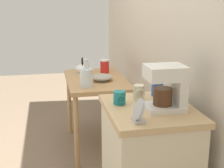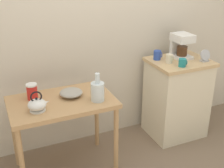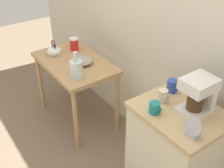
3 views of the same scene
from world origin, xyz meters
name	(u,v)px [view 2 (image 2 of 3)]	position (x,y,z in m)	size (l,w,h in m)	color
ground_plane	(117,151)	(0.00, 0.00, 0.00)	(8.00, 8.00, 0.00)	#7A6651
back_wall	(109,9)	(0.10, 0.43, 1.40)	(4.40, 0.10, 2.80)	beige
wooden_table	(62,110)	(-0.56, -0.05, 0.64)	(0.91, 0.57, 0.74)	tan
kitchen_counter	(176,98)	(0.75, 0.07, 0.44)	(0.62, 0.51, 0.88)	beige
bowl_stoneware	(71,93)	(-0.46, -0.01, 0.77)	(0.20, 0.20, 0.06)	#9E998C
teakettle	(37,105)	(-0.79, -0.16, 0.79)	(0.18, 0.15, 0.17)	white
glass_carafe_vase	(98,91)	(-0.27, -0.18, 0.83)	(0.12, 0.12, 0.25)	silver
canister_enamel	(32,91)	(-0.78, 0.08, 0.81)	(0.10, 0.10, 0.14)	red
coffee_maker	(181,44)	(0.81, 0.16, 1.02)	(0.18, 0.22, 0.26)	white
mug_blue	(157,55)	(0.55, 0.19, 0.93)	(0.08, 0.08, 0.10)	#2D4CAD
mug_small_cream	(169,59)	(0.60, 0.04, 0.93)	(0.08, 0.07, 0.09)	beige
mug_dark_teal	(183,63)	(0.66, -0.09, 0.92)	(0.08, 0.07, 0.08)	teal
table_clock	(205,56)	(0.96, -0.06, 0.94)	(0.11, 0.06, 0.13)	#B2B5BA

